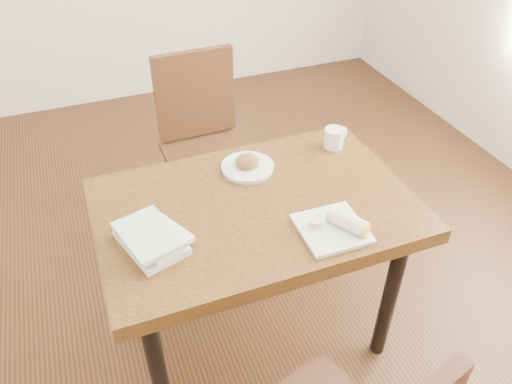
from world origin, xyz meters
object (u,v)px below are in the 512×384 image
object	(u,v)px
plate_scone	(247,165)
plate_burrito	(337,226)
table	(256,222)
chair_far	(204,136)
coffee_mug	(335,137)
book_stack	(152,238)

from	to	relation	value
plate_scone	plate_burrito	xyz separation A→B (m)	(0.15, -0.44, 0.00)
table	plate_scone	size ratio (longest dim) A/B	5.50
chair_far	coffee_mug	size ratio (longest dim) A/B	8.17
chair_far	book_stack	size ratio (longest dim) A/B	3.43
table	book_stack	distance (m)	0.41
table	book_stack	xyz separation A→B (m)	(-0.39, -0.08, 0.12)
table	chair_far	world-z (taller)	chair_far
chair_far	coffee_mug	xyz separation A→B (m)	(0.40, -0.58, 0.24)
plate_scone	plate_burrito	bearing A→B (deg)	-71.04
chair_far	coffee_mug	distance (m)	0.75
coffee_mug	plate_burrito	world-z (taller)	coffee_mug
plate_burrito	chair_far	bearing A→B (deg)	98.61
table	chair_far	xyz separation A→B (m)	(0.04, 0.82, -0.11)
coffee_mug	book_stack	world-z (taller)	coffee_mug
table	plate_burrito	distance (m)	0.33
table	plate_burrito	bearing A→B (deg)	-50.26
plate_burrito	book_stack	size ratio (longest dim) A/B	0.79
coffee_mug	chair_far	bearing A→B (deg)	124.39
coffee_mug	book_stack	distance (m)	0.88
chair_far	plate_scone	xyz separation A→B (m)	(0.01, -0.61, 0.22)
chair_far	coffee_mug	bearing A→B (deg)	-55.61
table	plate_scone	xyz separation A→B (m)	(0.04, 0.21, 0.11)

